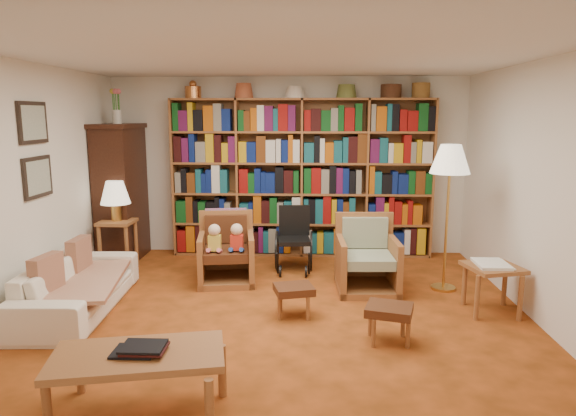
# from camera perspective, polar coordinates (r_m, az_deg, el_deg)

# --- Properties ---
(floor) EXTENTS (5.00, 5.00, 0.00)m
(floor) POSITION_cam_1_polar(r_m,az_deg,el_deg) (5.21, -1.14, -12.00)
(floor) COLOR #B6501C
(floor) RESTS_ON ground
(ceiling) EXTENTS (5.00, 5.00, 0.00)m
(ceiling) POSITION_cam_1_polar(r_m,az_deg,el_deg) (4.85, -1.25, 16.50)
(ceiling) COLOR silver
(ceiling) RESTS_ON wall_back
(wall_back) EXTENTS (5.00, 0.00, 5.00)m
(wall_back) POSITION_cam_1_polar(r_m,az_deg,el_deg) (7.35, 0.01, 4.65)
(wall_back) COLOR white
(wall_back) RESTS_ON floor
(wall_front) EXTENTS (5.00, 0.00, 5.00)m
(wall_front) POSITION_cam_1_polar(r_m,az_deg,el_deg) (2.44, -4.82, -7.13)
(wall_front) COLOR white
(wall_front) RESTS_ON floor
(wall_left) EXTENTS (0.00, 5.00, 5.00)m
(wall_left) POSITION_cam_1_polar(r_m,az_deg,el_deg) (5.61, -27.61, 1.68)
(wall_left) COLOR white
(wall_left) RESTS_ON floor
(wall_right) EXTENTS (0.00, 5.00, 5.00)m
(wall_right) POSITION_cam_1_polar(r_m,az_deg,el_deg) (5.34, 26.68, 1.38)
(wall_right) COLOR white
(wall_right) RESTS_ON floor
(bookshelf) EXTENTS (3.60, 0.30, 2.42)m
(bookshelf) POSITION_cam_1_polar(r_m,az_deg,el_deg) (7.18, 1.55, 3.87)
(bookshelf) COLOR #93572D
(bookshelf) RESTS_ON floor
(curio_cabinet) EXTENTS (0.50, 0.95, 2.40)m
(curio_cabinet) POSITION_cam_1_polar(r_m,az_deg,el_deg) (7.34, -18.04, 1.80)
(curio_cabinet) COLOR #341B0E
(curio_cabinet) RESTS_ON floor
(framed_pictures) EXTENTS (0.03, 0.52, 0.97)m
(framed_pictures) POSITION_cam_1_polar(r_m,az_deg,el_deg) (5.82, -26.27, 5.79)
(framed_pictures) COLOR black
(framed_pictures) RESTS_ON wall_left
(sofa) EXTENTS (1.87, 0.81, 0.53)m
(sofa) POSITION_cam_1_polar(r_m,az_deg,el_deg) (5.71, -22.29, -7.91)
(sofa) COLOR white
(sofa) RESTS_ON floor
(sofa_throw) EXTENTS (0.94, 1.46, 0.04)m
(sofa_throw) POSITION_cam_1_polar(r_m,az_deg,el_deg) (5.68, -21.85, -7.63)
(sofa_throw) COLOR beige
(sofa_throw) RESTS_ON sofa
(cushion_left) EXTENTS (0.12, 0.38, 0.38)m
(cushion_left) POSITION_cam_1_polar(r_m,az_deg,el_deg) (6.02, -22.17, -5.17)
(cushion_left) COLOR maroon
(cushion_left) RESTS_ON sofa
(cushion_right) EXTENTS (0.18, 0.39, 0.38)m
(cushion_right) POSITION_cam_1_polar(r_m,az_deg,el_deg) (5.41, -25.22, -7.09)
(cushion_right) COLOR maroon
(cushion_right) RESTS_ON sofa
(side_table_lamp) EXTENTS (0.43, 0.43, 0.65)m
(side_table_lamp) POSITION_cam_1_polar(r_m,az_deg,el_deg) (6.94, -18.41, -2.71)
(side_table_lamp) COLOR #93572D
(side_table_lamp) RESTS_ON floor
(table_lamp) EXTENTS (0.38, 0.38, 0.51)m
(table_lamp) POSITION_cam_1_polar(r_m,az_deg,el_deg) (6.84, -18.65, 1.50)
(table_lamp) COLOR gold
(table_lamp) RESTS_ON side_table_lamp
(armchair_leather) EXTENTS (0.75, 0.78, 0.84)m
(armchair_leather) POSITION_cam_1_polar(r_m,az_deg,el_deg) (6.25, -6.75, -4.91)
(armchair_leather) COLOR #93572D
(armchair_leather) RESTS_ON floor
(armchair_sage) EXTENTS (0.71, 0.73, 0.85)m
(armchair_sage) POSITION_cam_1_polar(r_m,az_deg,el_deg) (6.00, 8.70, -5.82)
(armchair_sage) COLOR #93572D
(armchair_sage) RESTS_ON floor
(wheelchair) EXTENTS (0.47, 0.66, 0.82)m
(wheelchair) POSITION_cam_1_polar(r_m,az_deg,el_deg) (6.62, 0.67, -3.70)
(wheelchair) COLOR black
(wheelchair) RESTS_ON floor
(floor_lamp) EXTENTS (0.44, 0.44, 1.66)m
(floor_lamp) POSITION_cam_1_polar(r_m,az_deg,el_deg) (5.95, 17.56, 4.56)
(floor_lamp) COLOR gold
(floor_lamp) RESTS_ON floor
(side_table_papers) EXTENTS (0.60, 0.60, 0.52)m
(side_table_papers) POSITION_cam_1_polar(r_m,az_deg,el_deg) (5.57, 21.79, -6.71)
(side_table_papers) COLOR #93572D
(side_table_papers) RESTS_ON floor
(footstool_a) EXTENTS (0.44, 0.40, 0.31)m
(footstool_a) POSITION_cam_1_polar(r_m,az_deg,el_deg) (5.14, 0.66, -9.24)
(footstool_a) COLOR #512815
(footstool_a) RESTS_ON floor
(footstool_b) EXTENTS (0.47, 0.43, 0.33)m
(footstool_b) POSITION_cam_1_polar(r_m,az_deg,el_deg) (4.67, 11.18, -11.30)
(footstool_b) COLOR #512815
(footstool_b) RESTS_ON floor
(coffee_table) EXTENTS (1.21, 0.77, 0.49)m
(coffee_table) POSITION_cam_1_polar(r_m,az_deg,el_deg) (3.67, -16.30, -15.88)
(coffee_table) COLOR #93572D
(coffee_table) RESTS_ON floor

